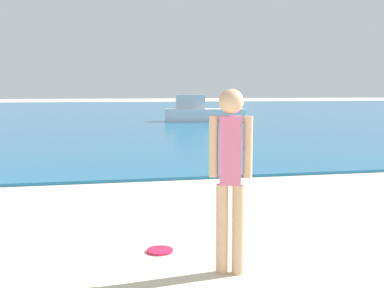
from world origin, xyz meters
TOP-DOWN VIEW (x-y plane):
  - water at (0.00, 40.64)m, footprint 160.00×60.00m
  - person_standing at (-0.01, 5.99)m, footprint 0.38×0.23m
  - frisbee at (-0.56, 6.71)m, footprint 0.28×0.28m
  - boat_near at (4.48, 26.50)m, footprint 4.27×1.83m

SIDE VIEW (x-z plane):
  - frisbee at x=-0.56m, z-range 0.00..0.03m
  - water at x=0.00m, z-range 0.00..0.06m
  - boat_near at x=4.48m, z-range -0.16..1.25m
  - person_standing at x=-0.01m, z-range 0.12..1.83m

